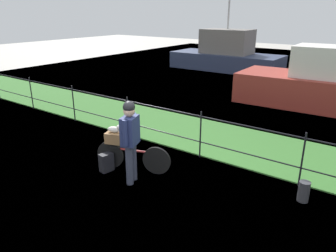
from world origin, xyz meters
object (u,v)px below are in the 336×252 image
(bicycle_main, at_px, (132,157))
(mooring_bollard, at_px, (304,191))
(backpack_on_paving, at_px, (106,162))
(moored_boat_mid, at_px, (336,87))
(cyclist_person, at_px, (130,135))
(moored_boat_near, at_px, (226,55))
(wooden_crate, at_px, (114,137))
(terrier_dog, at_px, (115,129))

(bicycle_main, xyz_separation_m, mooring_bollard, (3.30, 0.92, -0.13))
(backpack_on_paving, relative_size, moored_boat_mid, 0.06)
(backpack_on_paving, height_order, moored_boat_mid, moored_boat_mid)
(cyclist_person, height_order, moored_boat_near, moored_boat_near)
(mooring_bollard, height_order, moored_boat_near, moored_boat_near)
(wooden_crate, distance_m, mooring_bollard, 3.84)
(moored_boat_near, xyz_separation_m, moored_boat_mid, (6.62, -5.03, -0.03))
(terrier_dog, height_order, backpack_on_paving, terrier_dog)
(bicycle_main, xyz_separation_m, wooden_crate, (-0.36, -0.13, 0.40))
(bicycle_main, bearing_deg, mooring_bollard, 15.57)
(wooden_crate, distance_m, terrier_dog, 0.19)
(mooring_bollard, bearing_deg, cyclist_person, -156.70)
(mooring_bollard, bearing_deg, terrier_dog, -164.05)
(backpack_on_paving, height_order, moored_boat_near, moored_boat_near)
(wooden_crate, height_order, mooring_bollard, wooden_crate)
(terrier_dog, height_order, moored_boat_near, moored_boat_near)
(bicycle_main, distance_m, cyclist_person, 0.83)
(wooden_crate, relative_size, backpack_on_paving, 0.84)
(wooden_crate, xyz_separation_m, mooring_bollard, (3.66, 1.05, -0.53))
(mooring_bollard, relative_size, moored_boat_near, 0.06)
(backpack_on_paving, bearing_deg, moored_boat_near, -154.63)
(moored_boat_mid, bearing_deg, wooden_crate, -110.95)
(cyclist_person, relative_size, moored_boat_near, 0.27)
(cyclist_person, xyz_separation_m, backpack_on_paving, (-0.75, 0.03, -0.80))
(terrier_dog, distance_m, cyclist_person, 0.70)
(terrier_dog, height_order, moored_boat_mid, moored_boat_mid)
(bicycle_main, xyz_separation_m, backpack_on_paving, (-0.43, -0.34, -0.12))
(wooden_crate, distance_m, moored_boat_mid, 8.26)
(moored_boat_near, bearing_deg, wooden_crate, -73.97)
(wooden_crate, bearing_deg, mooring_bollard, 15.97)
(terrier_dog, bearing_deg, cyclist_person, -20.64)
(terrier_dog, relative_size, mooring_bollard, 0.84)
(wooden_crate, distance_m, backpack_on_paving, 0.57)
(bicycle_main, relative_size, moored_boat_mid, 0.24)
(cyclist_person, distance_m, backpack_on_paving, 1.10)
(wooden_crate, relative_size, mooring_bollard, 0.87)
(backpack_on_paving, relative_size, mooring_bollard, 1.04)
(wooden_crate, bearing_deg, moored_boat_near, 106.03)
(mooring_bollard, height_order, moored_boat_mid, moored_boat_mid)
(cyclist_person, bearing_deg, terrier_dog, 159.36)
(bicycle_main, distance_m, backpack_on_paving, 0.57)
(backpack_on_paving, bearing_deg, bicycle_main, 137.97)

